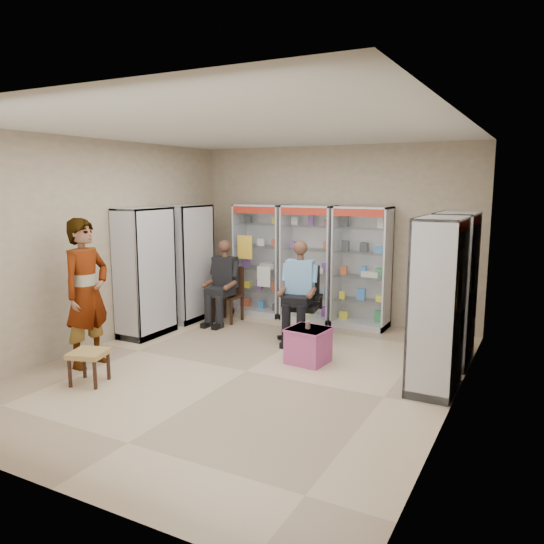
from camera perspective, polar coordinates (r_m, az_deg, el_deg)
The scene contains 18 objects.
floor at distance 6.89m, azimuth -2.78°, elevation -10.59°, with size 6.00×6.00×0.00m, color tan.
room_shell at distance 6.48m, azimuth -2.92°, elevation 5.98°, with size 5.02×6.02×3.01m.
cabinet_back_left at distance 9.58m, azimuth -1.23°, elevation 1.30°, with size 0.90×0.50×2.00m, color silver.
cabinet_back_mid at distance 9.16m, azimuth 3.97°, elevation 0.90°, with size 0.90×0.50×2.00m, color #A3A5AA.
cabinet_back_right at distance 8.83m, azimuth 9.62°, elevation 0.46°, with size 0.90×0.50×2.00m, color silver.
cabinet_right_far at distance 7.37m, azimuth 18.93°, elevation -1.70°, with size 0.50×0.90×2.00m, color #A1A2A8.
cabinet_right_near at distance 6.31m, azimuth 17.35°, elevation -3.44°, with size 0.50×0.90×2.00m, color #ADAEB4.
cabinet_left_far at distance 9.31m, azimuth -9.04°, elevation 0.94°, with size 0.50×0.90×2.00m, color #A6A9AD.
cabinet_left_near at distance 8.47m, azimuth -13.49°, elevation -0.05°, with size 0.50×0.90×2.00m, color silver.
wooden_chair at distance 9.18m, azimuth -4.80°, elevation -2.45°, with size 0.42×0.42×0.94m, color black.
seated_customer at distance 9.10m, azimuth -4.98°, elevation -1.27°, with size 0.44×0.60×1.34m, color black, non-canonical shape.
office_chair at distance 8.14m, azimuth 3.20°, elevation -3.32°, with size 0.61×0.61×1.12m, color black.
seated_shopkeeper at distance 8.07m, azimuth 3.07°, elevation -2.33°, with size 0.47×0.65×1.43m, color #719FE1, non-canonical shape.
pink_trunk at distance 7.13m, azimuth 3.92°, elevation -7.89°, with size 0.49×0.47×0.47m, color #A74388.
tea_glass at distance 7.05m, azimuth 3.89°, elevation -5.71°, with size 0.07×0.07×0.10m, color #622408.
woven_stool_a at distance 7.74m, azimuth 16.36°, elevation -6.98°, with size 0.44×0.44×0.44m, color #AC7548.
woven_stool_b at distance 6.78m, azimuth -19.05°, elevation -9.65°, with size 0.40×0.40×0.40m, color #9C7842.
standing_man at distance 7.26m, azimuth -19.33°, elevation -2.13°, with size 0.71×0.46×1.94m, color gray.
Camera 1 is at (3.30, -5.56, 2.36)m, focal length 35.00 mm.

